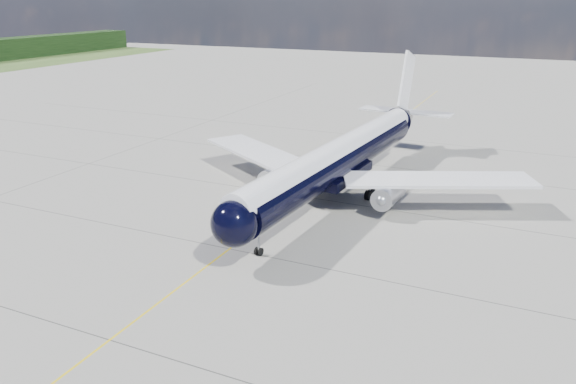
# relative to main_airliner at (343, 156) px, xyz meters

# --- Properties ---
(ground) EXTENTS (320.00, 320.00, 0.00)m
(ground) POSITION_rel_main_airliner_xyz_m (-4.06, 2.49, -4.33)
(ground) COLOR gray
(ground) RESTS_ON ground
(taxiway_centerline) EXTENTS (0.16, 160.00, 0.01)m
(taxiway_centerline) POSITION_rel_main_airliner_xyz_m (-4.06, -2.51, -4.32)
(taxiway_centerline) COLOR yellow
(taxiway_centerline) RESTS_ON ground
(main_airliner) EXTENTS (39.58, 48.28, 13.94)m
(main_airliner) POSITION_rel_main_airliner_xyz_m (0.00, 0.00, 0.00)
(main_airliner) COLOR black
(main_airliner) RESTS_ON ground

